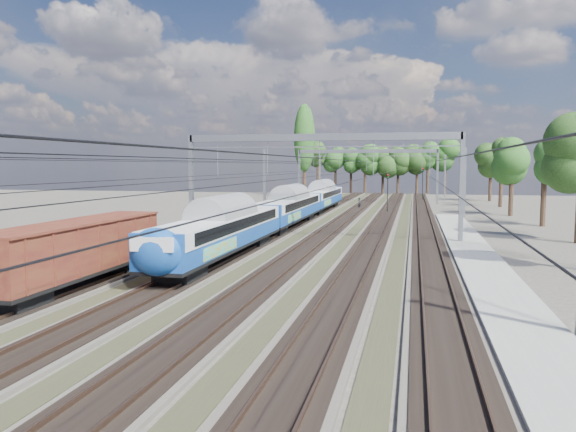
% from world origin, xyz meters
% --- Properties ---
extents(ground, '(220.00, 220.00, 0.00)m').
position_xyz_m(ground, '(0.00, 0.00, 0.00)').
color(ground, '#47423A').
rests_on(ground, ground).
extents(track_bed, '(21.00, 130.00, 0.34)m').
position_xyz_m(track_bed, '(-0.00, 45.00, 0.10)').
color(track_bed, '#47423A').
rests_on(track_bed, ground).
extents(platform, '(3.00, 70.00, 0.30)m').
position_xyz_m(platform, '(12.00, 20.00, 0.15)').
color(platform, gray).
rests_on(platform, ground).
extents(catenary, '(25.65, 130.00, 9.00)m').
position_xyz_m(catenary, '(0.33, 52.69, 6.40)').
color(catenary, gray).
rests_on(catenary, ground).
extents(tree_belt, '(39.33, 98.06, 11.99)m').
position_xyz_m(tree_belt, '(7.57, 89.70, 8.20)').
color(tree_belt, black).
rests_on(tree_belt, ground).
extents(poplar, '(4.40, 4.40, 19.04)m').
position_xyz_m(poplar, '(-14.50, 98.00, 11.89)').
color(poplar, black).
rests_on(poplar, ground).
extents(emu_train, '(2.93, 61.90, 4.28)m').
position_xyz_m(emu_train, '(-4.50, 38.55, 2.52)').
color(emu_train, black).
rests_on(emu_train, ground).
extents(freight_boxcar, '(2.70, 13.04, 3.36)m').
position_xyz_m(freight_boxcar, '(-9.00, 8.76, 2.05)').
color(freight_boxcar, black).
rests_on(freight_boxcar, ground).
extents(worker, '(0.54, 0.69, 1.68)m').
position_xyz_m(worker, '(0.09, 65.24, 0.84)').
color(worker, black).
rests_on(worker, ground).
extents(signal_near, '(0.36, 0.33, 5.24)m').
position_xyz_m(signal_near, '(4.39, 58.93, 3.31)').
color(signal_near, black).
rests_on(signal_near, ground).
extents(signal_far, '(0.42, 0.39, 5.92)m').
position_xyz_m(signal_far, '(9.29, 87.07, 3.75)').
color(signal_far, black).
rests_on(signal_far, ground).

